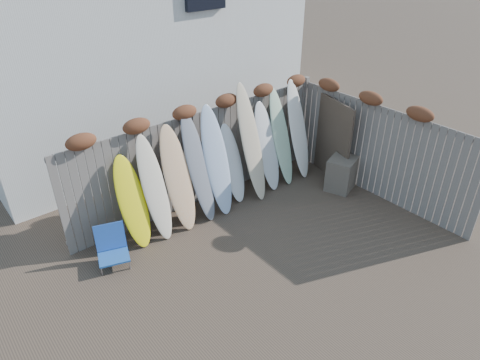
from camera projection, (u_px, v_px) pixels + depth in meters
ground at (282, 253)px, 7.77m from camera, size 80.00×80.00×0.00m
back_fence at (205, 148)px, 8.78m from camera, size 6.05×0.28×2.24m
right_fence at (378, 146)px, 8.98m from camera, size 0.28×4.40×2.24m
house at (121, 15)px, 10.71m from camera, size 8.50×5.50×6.33m
beach_chair at (112, 246)px, 7.44m from camera, size 0.66×0.68×0.69m
wooden_crate at (341, 174)px, 9.52m from camera, size 0.78×0.71×0.74m
lattice_panel at (333, 140)px, 9.72m from camera, size 0.39×1.21×1.86m
surfboard_0 at (132, 202)px, 7.65m from camera, size 0.52×0.63×1.72m
surfboard_1 at (154, 189)px, 7.81m from camera, size 0.47×0.71×1.98m
surfboard_2 at (178, 179)px, 8.07m from camera, size 0.54×0.73×2.03m
surfboard_3 at (198, 168)px, 8.29m from camera, size 0.52×0.80×2.17m
surfboard_4 at (217, 161)px, 8.50m from camera, size 0.58×0.81×2.19m
surfboard_5 at (232, 164)px, 8.95m from camera, size 0.49×0.62×1.67m
surfboard_6 at (251, 143)px, 8.91m from camera, size 0.46×0.85×2.44m
surfboard_7 at (267, 147)px, 9.33m from camera, size 0.53×0.70×1.93m
surfboard_8 at (281, 137)px, 9.51m from camera, size 0.47×0.76×2.13m
surfboard_9 at (298, 130)px, 9.77m from camera, size 0.49×0.80×2.21m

